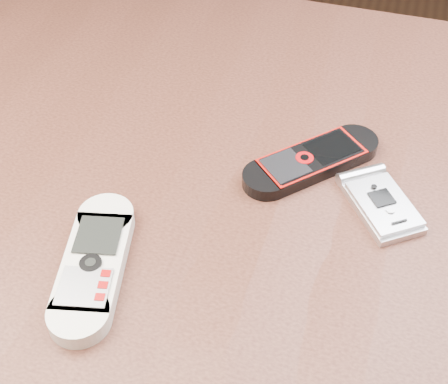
# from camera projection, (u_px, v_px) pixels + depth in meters

# --- Properties ---
(table) EXTENTS (1.20, 0.80, 0.75)m
(table) POSITION_uv_depth(u_px,v_px,m) (220.00, 266.00, 0.67)
(table) COLOR black
(table) RESTS_ON ground
(nokia_white) EXTENTS (0.08, 0.16, 0.02)m
(nokia_white) POSITION_uv_depth(u_px,v_px,m) (94.00, 264.00, 0.53)
(nokia_white) COLOR silver
(nokia_white) RESTS_ON table
(nokia_black_red) EXTENTS (0.14, 0.14, 0.02)m
(nokia_black_red) POSITION_uv_depth(u_px,v_px,m) (312.00, 160.00, 0.62)
(nokia_black_red) COLOR black
(nokia_black_red) RESTS_ON table
(motorola_razr) EXTENTS (0.09, 0.10, 0.01)m
(motorola_razr) POSITION_uv_depth(u_px,v_px,m) (382.00, 204.00, 0.58)
(motorola_razr) COLOR silver
(motorola_razr) RESTS_ON table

